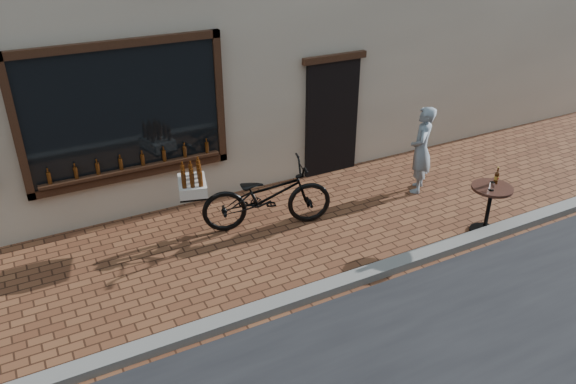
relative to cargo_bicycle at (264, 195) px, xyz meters
name	(u,v)px	position (x,y,z in m)	size (l,w,h in m)	color
ground	(343,296)	(0.14, -2.17, -0.57)	(90.00, 90.00, 0.00)	#572F1C
kerb	(336,285)	(0.14, -1.97, -0.51)	(90.00, 0.25, 0.12)	slate
cargo_bicycle	(264,195)	(0.00, 0.00, 0.00)	(2.52, 1.29, 1.19)	black
bistro_table	(490,200)	(3.07, -1.82, 0.02)	(0.64, 0.64, 1.09)	black
pedestrian	(421,150)	(3.05, -0.14, 0.24)	(0.59, 0.38, 1.61)	gray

